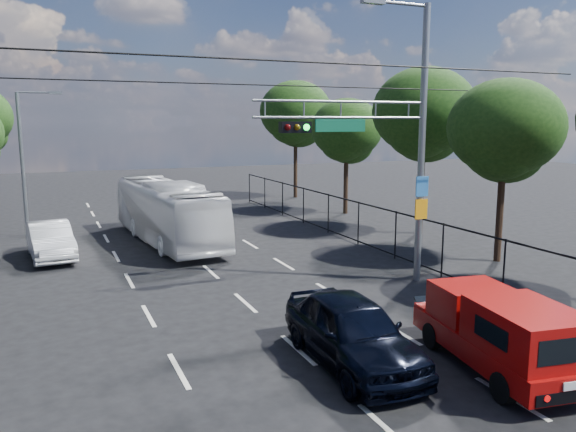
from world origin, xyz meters
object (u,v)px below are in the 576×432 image
red_pickup (499,330)px  white_bus (168,212)px  signal_mast (393,133)px  navy_hatchback (352,331)px  white_van (50,240)px

red_pickup → white_bus: (-4.06, 16.89, 0.47)m
signal_mast → white_bus: (-5.64, 10.04, -3.81)m
navy_hatchback → signal_mast: bearing=52.1°
white_van → navy_hatchback: bearing=-71.1°
signal_mast → red_pickup: size_ratio=1.88×
red_pickup → white_bus: white_bus is taller
signal_mast → white_bus: 12.13m
navy_hatchback → white_van: navy_hatchback is taller
white_bus → white_van: white_bus is taller
signal_mast → white_bus: bearing=119.4°
navy_hatchback → white_bus: size_ratio=0.46×
red_pickup → white_van: 18.17m
red_pickup → navy_hatchback: red_pickup is taller
white_bus → navy_hatchback: bearing=-91.0°
white_bus → white_van: size_ratio=2.27×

